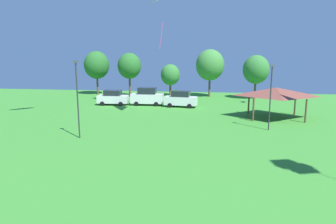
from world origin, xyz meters
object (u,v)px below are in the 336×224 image
treeline_tree_1 (129,66)px  parked_car_second_from_left (147,97)px  parked_car_third_from_left (181,99)px  light_post_0 (271,94)px  treeline_tree_0 (97,65)px  park_pavilion (276,92)px  light_post_1 (77,95)px  treeline_tree_2 (170,75)px  treeline_tree_4 (256,70)px  treeline_tree_3 (210,65)px  parked_car_leftmost (113,98)px  kite_flying_8 (169,7)px

treeline_tree_1 → parked_car_second_from_left: bearing=-60.2°
parked_car_third_from_left → treeline_tree_1: treeline_tree_1 is taller
light_post_0 → treeline_tree_0: bearing=137.9°
treeline_tree_0 → treeline_tree_1: bearing=-18.8°
park_pavilion → light_post_1: (-18.97, -11.84, 0.73)m
light_post_1 → treeline_tree_1: 28.00m
light_post_1 → treeline_tree_2: 30.39m
treeline_tree_4 → treeline_tree_3: bearing=168.5°
treeline_tree_0 → parked_car_leftmost: bearing=-59.3°
light_post_1 → parked_car_leftmost: bearing=99.6°
light_post_0 → treeline_tree_0: treeline_tree_0 is taller
light_post_1 → treeline_tree_4: 33.89m
parked_car_second_from_left → parked_car_leftmost: bearing=-175.2°
light_post_1 → treeline_tree_1: treeline_tree_1 is taller
kite_flying_8 → light_post_1: kite_flying_8 is taller
parked_car_second_from_left → light_post_1: size_ratio=0.70×
parked_car_third_from_left → light_post_0: size_ratio=0.74×
treeline_tree_3 → parked_car_second_from_left: bearing=-129.3°
parked_car_third_from_left → park_pavilion: park_pavilion is taller
treeline_tree_1 → treeline_tree_2: bearing=18.6°
treeline_tree_2 → treeline_tree_1: bearing=-161.4°
kite_flying_8 → treeline_tree_1: kite_flying_8 is taller
light_post_0 → treeline_tree_4: treeline_tree_4 is taller
treeline_tree_0 → parked_car_second_from_left: bearing=-43.1°
light_post_1 → treeline_tree_2: (3.89, 30.14, 0.02)m
parked_car_second_from_left → treeline_tree_3: treeline_tree_3 is taller
treeline_tree_4 → light_post_0: bearing=-94.1°
park_pavilion → treeline_tree_2: treeline_tree_2 is taller
parked_car_third_from_left → treeline_tree_3: (3.89, 11.94, 4.49)m
parked_car_leftmost → treeline_tree_1: bearing=87.0°
treeline_tree_0 → treeline_tree_4: size_ratio=1.10×
parked_car_third_from_left → light_post_1: (-7.16, -17.81, 2.66)m
parked_car_second_from_left → park_pavilion: bearing=-23.7°
light_post_0 → treeline_tree_4: bearing=85.9°
parked_car_third_from_left → park_pavilion: 13.37m
parked_car_leftmost → treeline_tree_0: treeline_tree_0 is taller
light_post_1 → parked_car_second_from_left: bearing=83.8°
light_post_1 → treeline_tree_2: light_post_1 is taller
parked_car_second_from_left → treeline_tree_4: 19.56m
kite_flying_8 → parked_car_second_from_left: (-4.42, 7.97, -11.42)m
parked_car_second_from_left → treeline_tree_1: 11.22m
parked_car_leftmost → light_post_1: bearing=-83.8°
park_pavilion → light_post_1: light_post_1 is taller
parked_car_leftmost → treeline_tree_2: (6.96, 11.96, 2.73)m
light_post_0 → treeline_tree_3: (-6.12, 24.25, 2.05)m
treeline_tree_0 → treeline_tree_1: (7.05, -2.40, -0.05)m
treeline_tree_3 → park_pavilion: bearing=-66.1°
parked_car_leftmost → light_post_0: size_ratio=0.71×
parked_car_second_from_left → parked_car_third_from_left: (5.11, -0.94, -0.13)m
parked_car_second_from_left → light_post_1: light_post_1 is taller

